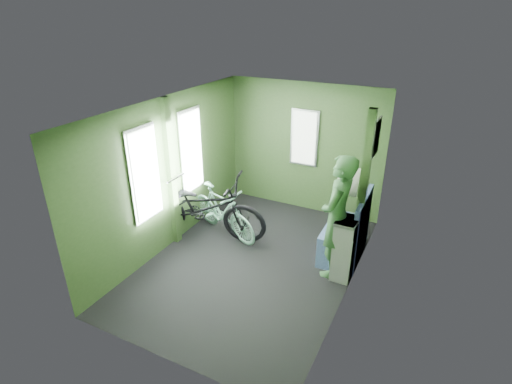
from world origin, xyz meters
TOP-DOWN VIEW (x-y plane):
  - room at (-0.04, 0.04)m, footprint 4.00×4.02m
  - bicycle_black at (-1.04, 0.29)m, footprint 2.20×1.19m
  - bicycle_mint at (-0.79, 0.48)m, footprint 1.58×1.03m
  - passenger at (1.11, 0.30)m, footprint 0.47×0.69m
  - waste_box at (1.26, 0.26)m, footprint 0.26×0.37m
  - bench_seat at (1.15, 0.78)m, footprint 0.56×0.99m

SIDE VIEW (x-z plane):
  - bicycle_black at x=-1.04m, z-range -0.59..0.59m
  - bicycle_mint at x=-0.79m, z-range -0.47..0.47m
  - bench_seat at x=1.15m, z-range -0.21..0.82m
  - waste_box at x=1.26m, z-range 0.00..0.90m
  - passenger at x=1.11m, z-range 0.00..1.75m
  - room at x=-0.04m, z-range 0.28..2.59m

